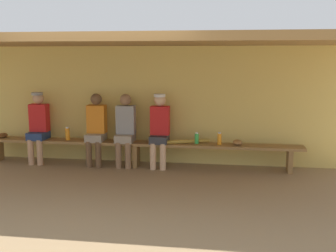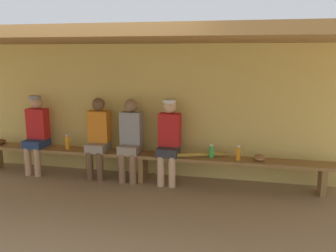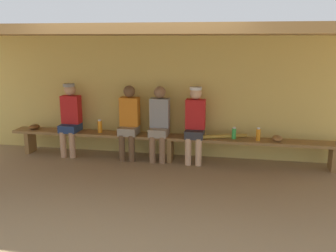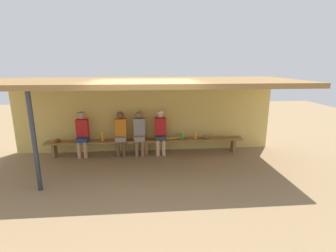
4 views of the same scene
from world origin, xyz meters
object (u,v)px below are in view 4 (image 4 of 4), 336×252
(bench, at_px, (146,142))
(water_bottle_clear, at_px, (196,135))
(baseball_glove_worn, at_px, (205,137))
(water_bottle_blue, at_px, (182,136))
(player_in_blue, at_px, (139,131))
(water_bottle_orange, at_px, (102,137))
(player_in_white, at_px, (82,132))
(support_post, at_px, (34,143))
(player_with_sunglasses, at_px, (121,132))
(player_leftmost, at_px, (160,130))
(baseball_bat, at_px, (176,138))
(baseball_glove_tan, at_px, (57,140))

(bench, relative_size, water_bottle_clear, 26.43)
(baseball_glove_worn, bearing_deg, water_bottle_blue, 88.35)
(player_in_blue, height_order, water_bottle_orange, player_in_blue)
(water_bottle_orange, relative_size, water_bottle_clear, 1.08)
(player_in_white, xyz_separation_m, baseball_glove_worn, (3.73, 0.01, -0.24))
(player_in_white, xyz_separation_m, player_in_blue, (1.69, -0.00, -0.02))
(support_post, distance_m, baseball_glove_worn, 4.73)
(support_post, distance_m, player_in_white, 2.18)
(player_with_sunglasses, distance_m, player_in_blue, 0.56)
(player_in_white, bearing_deg, water_bottle_orange, -1.71)
(player_leftmost, bearing_deg, water_bottle_clear, -2.16)
(bench, bearing_deg, baseball_bat, -0.00)
(support_post, distance_m, water_bottle_clear, 4.42)
(player_in_blue, bearing_deg, baseball_glove_tan, 179.91)
(player_in_white, distance_m, baseball_bat, 2.82)
(water_bottle_clear, bearing_deg, player_in_blue, 178.66)
(water_bottle_orange, bearing_deg, player_in_blue, 0.87)
(player_in_white, bearing_deg, player_in_blue, -0.02)
(water_bottle_clear, distance_m, baseball_glove_tan, 4.17)
(support_post, height_order, player_in_white, support_post)
(water_bottle_blue, xyz_separation_m, water_bottle_orange, (-2.43, -0.02, 0.02))
(player_in_blue, xyz_separation_m, water_bottle_orange, (-1.11, -0.02, -0.15))
(support_post, relative_size, water_bottle_clear, 9.69)
(support_post, distance_m, player_leftmost, 3.51)
(player_in_white, distance_m, water_bottle_orange, 0.60)
(bench, distance_m, water_bottle_clear, 1.53)
(player_with_sunglasses, relative_size, baseball_bat, 1.51)
(water_bottle_orange, height_order, baseball_glove_tan, water_bottle_orange)
(player_in_blue, bearing_deg, water_bottle_clear, -1.34)
(bench, relative_size, player_in_blue, 4.49)
(water_bottle_orange, height_order, baseball_glove_worn, water_bottle_orange)
(player_in_blue, relative_size, baseball_glove_tan, 5.56)
(support_post, xyz_separation_m, player_leftmost, (2.79, 2.10, -0.35))
(support_post, xyz_separation_m, player_with_sunglasses, (1.59, 2.10, -0.37))
(bench, distance_m, player_leftmost, 0.57)
(player_in_blue, height_order, player_leftmost, player_leftmost)
(player_leftmost, distance_m, water_bottle_clear, 1.10)
(support_post, height_order, player_with_sunglasses, support_post)
(player_in_white, height_order, player_in_blue, player_in_white)
(support_post, xyz_separation_m, bench, (2.35, 2.10, -0.71))
(player_in_white, xyz_separation_m, water_bottle_orange, (0.58, -0.02, -0.17))
(player_in_white, bearing_deg, water_bottle_blue, 0.08)
(water_bottle_orange, relative_size, baseball_glove_worn, 1.02)
(water_bottle_clear, bearing_deg, baseball_bat, 176.50)
(water_bottle_blue, distance_m, baseball_glove_worn, 0.73)
(player_in_blue, xyz_separation_m, baseball_glove_worn, (2.04, 0.01, -0.22))
(support_post, bearing_deg, water_bottle_orange, 63.48)
(support_post, distance_m, player_with_sunglasses, 2.67)
(water_bottle_orange, bearing_deg, player_in_white, 178.29)
(player_in_blue, xyz_separation_m, player_leftmost, (0.64, 0.00, 0.02))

